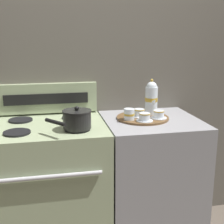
% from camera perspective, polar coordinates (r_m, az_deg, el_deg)
% --- Properties ---
extents(wall_back, '(6.00, 0.05, 2.20)m').
position_cam_1_polar(wall_back, '(2.35, -3.94, 4.34)').
color(wall_back, '#666056').
rests_on(wall_back, ground).
extents(stove, '(0.74, 0.65, 0.94)m').
position_cam_1_polar(stove, '(2.21, -11.09, -13.97)').
color(stove, '#9EAD84').
rests_on(stove, ground).
extents(control_panel, '(0.72, 0.05, 0.21)m').
position_cam_1_polar(control_panel, '(2.29, -11.88, 2.47)').
color(control_panel, '#9EAD84').
rests_on(control_panel, stove).
extents(side_counter, '(0.64, 0.62, 0.93)m').
position_cam_1_polar(side_counter, '(2.31, 6.94, -12.49)').
color(side_counter, '#939399').
rests_on(side_counter, ground).
extents(saucepan, '(0.28, 0.26, 0.14)m').
position_cam_1_polar(saucepan, '(1.89, -6.50, -1.31)').
color(saucepan, black).
rests_on(saucepan, stove).
extents(serving_tray, '(0.36, 0.36, 0.01)m').
position_cam_1_polar(serving_tray, '(2.15, 5.62, -1.05)').
color(serving_tray, brown).
rests_on(serving_tray, side_counter).
extents(teapot, '(0.09, 0.14, 0.25)m').
position_cam_1_polar(teapot, '(2.20, 7.21, 2.58)').
color(teapot, silver).
rests_on(teapot, serving_tray).
extents(teacup_left, '(0.11, 0.11, 0.05)m').
position_cam_1_polar(teacup_left, '(2.15, 5.01, -0.17)').
color(teacup_left, silver).
rests_on(teacup_left, serving_tray).
extents(teacup_right, '(0.11, 0.11, 0.05)m').
position_cam_1_polar(teacup_right, '(2.04, 5.98, -0.95)').
color(teacup_right, silver).
rests_on(teacup_right, serving_tray).
extents(teacup_front, '(0.11, 0.11, 0.05)m').
position_cam_1_polar(teacup_front, '(2.12, 8.54, -0.45)').
color(teacup_front, silver).
rests_on(teacup_front, serving_tray).
extents(creamer_jug, '(0.07, 0.07, 0.07)m').
position_cam_1_polar(creamer_jug, '(2.06, 3.15, -0.41)').
color(creamer_jug, silver).
rests_on(creamer_jug, serving_tray).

